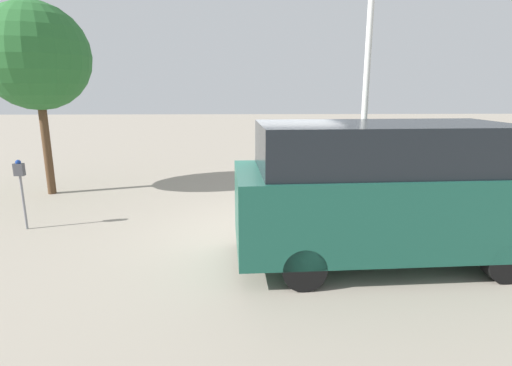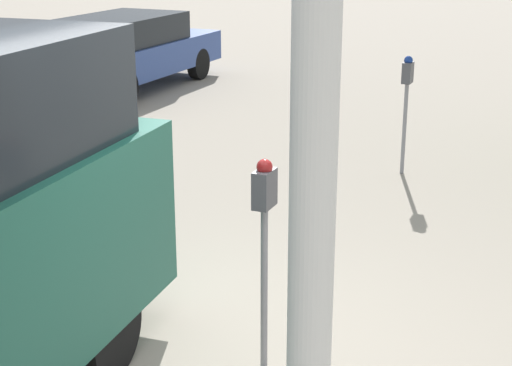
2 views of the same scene
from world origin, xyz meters
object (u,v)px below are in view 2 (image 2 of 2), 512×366
Objects in this scene: parking_meter_far at (407,88)px; lamp_post at (312,229)px; parking_meter_near at (264,218)px; car_distant at (128,50)px.

lamp_post reaches higher than parking_meter_far.
parking_meter_far is 7.68m from lamp_post.
parking_meter_far is at bearing -177.85° from parking_meter_near.
parking_meter_far is at bearing -171.24° from lamp_post.
parking_meter_near is 0.23× the size of lamp_post.
parking_meter_near is 0.34× the size of car_distant.
parking_meter_near is at bearing -142.15° from car_distant.
lamp_post reaches higher than parking_meter_near.
parking_meter_far reaches higher than car_distant.
lamp_post is (7.51, 1.16, 1.05)m from parking_meter_far.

